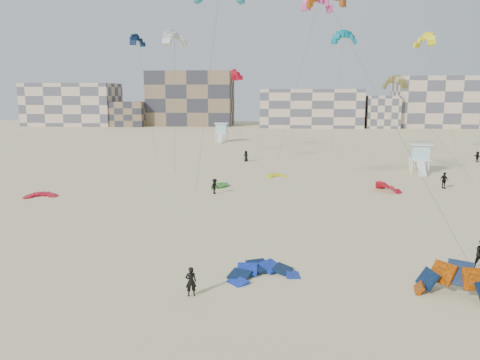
# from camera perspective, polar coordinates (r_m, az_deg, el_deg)

# --- Properties ---
(ground) EXTENTS (320.00, 320.00, 0.00)m
(ground) POSITION_cam_1_polar(r_m,az_deg,el_deg) (26.36, 0.77, -13.01)
(ground) COLOR beige
(ground) RESTS_ON ground
(kite_ground_blue) EXTENTS (5.47, 5.59, 2.12)m
(kite_ground_blue) POSITION_cam_1_polar(r_m,az_deg,el_deg) (27.91, 2.82, -11.65)
(kite_ground_blue) COLOR #1933C8
(kite_ground_blue) RESTS_ON ground
(kite_ground_orange) EXTENTS (5.87, 5.81, 4.30)m
(kite_ground_orange) POSITION_cam_1_polar(r_m,az_deg,el_deg) (27.64, 24.81, -12.87)
(kite_ground_orange) COLOR #DA5103
(kite_ground_orange) RESTS_ON ground
(kite_ground_red) EXTENTS (3.94, 4.06, 1.04)m
(kite_ground_red) POSITION_cam_1_polar(r_m,az_deg,el_deg) (52.74, -23.12, -1.89)
(kite_ground_red) COLOR red
(kite_ground_red) RESTS_ON ground
(kite_ground_green) EXTENTS (3.38, 3.19, 0.86)m
(kite_ground_green) POSITION_cam_1_polar(r_m,az_deg,el_deg) (54.18, -2.58, -0.74)
(kite_ground_green) COLOR #378425
(kite_ground_green) RESTS_ON ground
(kite_ground_red_far) EXTENTS (4.52, 4.46, 3.19)m
(kite_ground_red_far) POSITION_cam_1_polar(r_m,az_deg,el_deg) (53.80, 17.52, -1.30)
(kite_ground_red_far) COLOR red
(kite_ground_red_far) RESTS_ON ground
(kite_ground_yellow) EXTENTS (3.68, 3.74, 1.07)m
(kite_ground_yellow) POSITION_cam_1_polar(r_m,az_deg,el_deg) (60.43, 4.42, 0.41)
(kite_ground_yellow) COLOR #E7F20C
(kite_ground_yellow) RESTS_ON ground
(kitesurfer_main) EXTENTS (0.67, 0.54, 1.61)m
(kitesurfer_main) POSITION_cam_1_polar(r_m,az_deg,el_deg) (25.22, -6.01, -12.20)
(kitesurfer_main) COLOR black
(kitesurfer_main) RESTS_ON ground
(kitesurfer_c) EXTENTS (1.09, 1.22, 1.64)m
(kitesurfer_c) POSITION_cam_1_polar(r_m,az_deg,el_deg) (49.80, -3.10, -0.77)
(kitesurfer_c) COLOR black
(kitesurfer_c) RESTS_ON ground
(kitesurfer_d) EXTENTS (0.98, 1.16, 1.86)m
(kitesurfer_d) POSITION_cam_1_polar(r_m,az_deg,el_deg) (57.35, 23.63, -0.04)
(kitesurfer_d) COLOR black
(kitesurfer_d) RESTS_ON ground
(kitesurfer_e) EXTENTS (0.99, 0.84, 1.72)m
(kitesurfer_e) POSITION_cam_1_polar(r_m,az_deg,el_deg) (73.82, 0.73, 2.94)
(kitesurfer_e) COLOR black
(kitesurfer_e) RESTS_ON ground
(kitesurfer_f) EXTENTS (0.73, 1.62, 1.68)m
(kitesurfer_f) POSITION_cam_1_polar(r_m,az_deg,el_deg) (82.00, 26.95, 2.54)
(kitesurfer_f) COLOR black
(kitesurfer_f) RESTS_ON ground
(kite_fly_grey) EXTENTS (5.22, 8.53, 17.97)m
(kite_fly_grey) POSITION_cam_1_polar(r_m,az_deg,el_deg) (63.28, -8.00, 16.57)
(kite_fly_grey) COLOR white
(kite_fly_grey) RESTS_ON ground
(kite_fly_pink) EXTENTS (7.91, 8.86, 22.27)m
(kite_fly_pink) POSITION_cam_1_polar(r_m,az_deg,el_deg) (65.24, 9.46, 20.36)
(kite_fly_pink) COLOR #D54388
(kite_fly_pink) RESTS_ON ground
(kite_fly_olive) EXTENTS (10.43, 4.98, 11.72)m
(kite_fly_olive) POSITION_cam_1_polar(r_m,az_deg,el_deg) (57.36, 18.33, 11.07)
(kite_fly_olive) COLOR brown
(kite_fly_olive) RESTS_ON ground
(kite_fly_yellow) EXTENTS (9.33, 5.34, 19.22)m
(kite_fly_yellow) POSITION_cam_1_polar(r_m,az_deg,el_deg) (81.28, 21.61, 15.46)
(kite_fly_yellow) COLOR #E7F20C
(kite_fly_yellow) RESTS_ON ground
(kite_fly_navy) EXTENTS (3.98, 3.68, 18.07)m
(kite_fly_navy) POSITION_cam_1_polar(r_m,az_deg,el_deg) (71.34, -12.41, 16.18)
(kite_fly_navy) COLOR #0E2141
(kite_fly_navy) RESTS_ON ground
(kite_fly_teal_b) EXTENTS (5.19, 5.22, 19.94)m
(kite_fly_teal_b) POSITION_cam_1_polar(r_m,az_deg,el_deg) (81.64, 12.63, 16.46)
(kite_fly_teal_b) COLOR #076692
(kite_fly_teal_b) RESTS_ON ground
(kite_fly_red) EXTENTS (4.98, 4.88, 14.31)m
(kite_fly_red) POSITION_cam_1_polar(r_m,az_deg,el_deg) (85.78, -0.45, 12.58)
(kite_fly_red) COLOR red
(kite_fly_red) RESTS_ON ground
(lifeguard_tower_near) EXTENTS (3.12, 5.56, 3.93)m
(lifeguard_tower_near) POSITION_cam_1_polar(r_m,az_deg,el_deg) (67.60, 21.06, 2.48)
(lifeguard_tower_near) COLOR white
(lifeguard_tower_near) RESTS_ON ground
(lifeguard_tower_far) EXTENTS (2.99, 5.68, 4.15)m
(lifeguard_tower_far) POSITION_cam_1_polar(r_m,az_deg,el_deg) (104.96, -2.29, 5.82)
(lifeguard_tower_far) COLOR white
(lifeguard_tower_far) RESTS_ON ground
(condo_west_a) EXTENTS (30.00, 15.00, 14.00)m
(condo_west_a) POSITION_cam_1_polar(r_m,az_deg,el_deg) (170.13, -19.74, 8.65)
(condo_west_a) COLOR beige
(condo_west_a) RESTS_ON ground
(condo_west_b) EXTENTS (28.00, 14.00, 18.00)m
(condo_west_b) POSITION_cam_1_polar(r_m,az_deg,el_deg) (161.32, -6.00, 9.85)
(condo_west_b) COLOR #7A644A
(condo_west_b) RESTS_ON ground
(condo_mid) EXTENTS (32.00, 16.00, 12.00)m
(condo_mid) POSITION_cam_1_polar(r_m,az_deg,el_deg) (154.38, 8.60, 8.65)
(condo_mid) COLOR beige
(condo_mid) RESTS_ON ground
(condo_east) EXTENTS (26.00, 14.00, 16.00)m
(condo_east) POSITION_cam_1_polar(r_m,az_deg,el_deg) (163.34, 22.90, 8.75)
(condo_east) COLOR beige
(condo_east) RESTS_ON ground
(condo_fill_left) EXTENTS (12.00, 10.00, 8.00)m
(condo_fill_left) POSITION_cam_1_polar(r_m,az_deg,el_deg) (160.88, -13.46, 7.84)
(condo_fill_left) COLOR #7A644A
(condo_fill_left) RESTS_ON ground
(condo_fill_right) EXTENTS (10.00, 10.00, 10.00)m
(condo_fill_right) POSITION_cam_1_polar(r_m,az_deg,el_deg) (155.14, 16.85, 7.96)
(condo_fill_right) COLOR beige
(condo_fill_right) RESTS_ON ground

